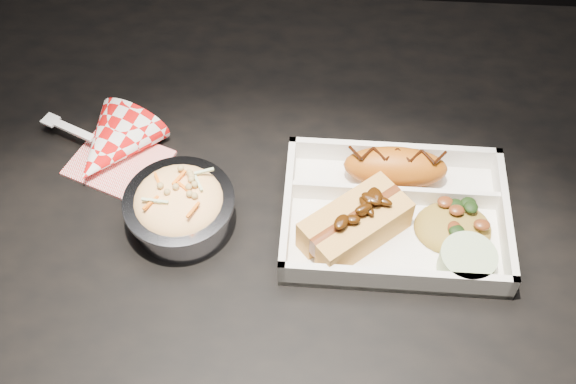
# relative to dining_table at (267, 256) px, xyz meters

# --- Properties ---
(dining_table) EXTENTS (1.20, 0.80, 0.75)m
(dining_table) POSITION_rel_dining_table_xyz_m (0.00, 0.00, 0.00)
(dining_table) COLOR black
(dining_table) RESTS_ON ground
(food_tray) EXTENTS (0.25, 0.18, 0.04)m
(food_tray) POSITION_rel_dining_table_xyz_m (0.15, -0.00, 0.10)
(food_tray) COLOR white
(food_tray) RESTS_ON dining_table
(fried_pastry) EXTENTS (0.12, 0.05, 0.05)m
(fried_pastry) POSITION_rel_dining_table_xyz_m (0.15, 0.05, 0.12)
(fried_pastry) COLOR #BB5D12
(fried_pastry) RESTS_ON food_tray
(hotdog) EXTENTS (0.13, 0.12, 0.06)m
(hotdog) POSITION_rel_dining_table_xyz_m (0.10, -0.03, 0.12)
(hotdog) COLOR gold
(hotdog) RESTS_ON food_tray
(fried_rice_mound) EXTENTS (0.09, 0.07, 0.03)m
(fried_rice_mound) POSITION_rel_dining_table_xyz_m (0.21, -0.01, 0.11)
(fried_rice_mound) COLOR #A68430
(fried_rice_mound) RESTS_ON food_tray
(cupcake_liner) EXTENTS (0.06, 0.06, 0.03)m
(cupcake_liner) POSITION_rel_dining_table_xyz_m (0.22, -0.06, 0.11)
(cupcake_liner) COLOR #A6C091
(cupcake_liner) RESTS_ON food_tray
(foil_coleslaw_cup) EXTENTS (0.12, 0.12, 0.07)m
(foil_coleslaw_cup) POSITION_rel_dining_table_xyz_m (-0.09, -0.02, 0.12)
(foil_coleslaw_cup) COLOR silver
(foil_coleslaw_cup) RESTS_ON dining_table
(napkin_fork) EXTENTS (0.17, 0.14, 0.10)m
(napkin_fork) POSITION_rel_dining_table_xyz_m (-0.19, 0.07, 0.11)
(napkin_fork) COLOR red
(napkin_fork) RESTS_ON dining_table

